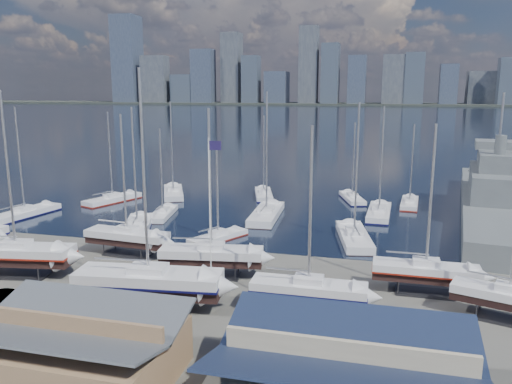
# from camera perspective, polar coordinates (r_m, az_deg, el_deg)

# --- Properties ---
(ground) EXTENTS (1400.00, 1400.00, 0.00)m
(ground) POSITION_cam_1_polar(r_m,az_deg,el_deg) (46.45, -8.72, -10.11)
(ground) COLOR #605E59
(ground) RESTS_ON ground
(water) EXTENTS (1400.00, 600.00, 0.40)m
(water) POSITION_cam_1_polar(r_m,az_deg,el_deg) (350.47, 11.56, 8.50)
(water) COLOR #172135
(water) RESTS_ON ground
(far_shore) EXTENTS (1400.00, 80.00, 2.20)m
(far_shore) POSITION_cam_1_polar(r_m,az_deg,el_deg) (610.08, 12.84, 9.76)
(far_shore) COLOR #2D332D
(far_shore) RESTS_ON ground
(skyline) EXTENTS (639.14, 43.80, 107.69)m
(skyline) POSITION_cam_1_polar(r_m,az_deg,el_deg) (604.31, 12.22, 13.38)
(skyline) COLOR #475166
(skyline) RESTS_ON far_shore
(shed_grey) EXTENTS (12.60, 8.40, 4.17)m
(shed_grey) POSITION_cam_1_polar(r_m,az_deg,el_deg) (32.81, -20.19, -16.20)
(shed_grey) COLOR #8C6B4C
(shed_grey) RESTS_ON ground
(shed_blue) EXTENTS (13.65, 9.45, 4.71)m
(shed_blue) POSITION_cam_1_polar(r_m,az_deg,el_deg) (27.81, 10.23, -20.36)
(shed_blue) COLOR #BFB293
(shed_blue) RESTS_ON ground
(sailboat_cradle_1) EXTENTS (10.96, 4.58, 17.09)m
(sailboat_cradle_1) POSITION_cam_1_polar(r_m,az_deg,el_deg) (51.76, -25.71, -6.38)
(sailboat_cradle_1) COLOR #2D2D33
(sailboat_cradle_1) RESTS_ON ground
(sailboat_cradle_2) EXTENTS (9.16, 3.28, 14.75)m
(sailboat_cradle_2) POSITION_cam_1_polar(r_m,az_deg,el_deg) (54.09, -14.53, -4.97)
(sailboat_cradle_2) COLOR #2D2D33
(sailboat_cradle_2) RESTS_ON ground
(sailboat_cradle_3) EXTENTS (11.99, 4.62, 18.67)m
(sailboat_cradle_3) POSITION_cam_1_polar(r_m,az_deg,el_deg) (40.93, -12.17, -9.97)
(sailboat_cradle_3) COLOR #2D2D33
(sailboat_cradle_3) RESTS_ON ground
(sailboat_cradle_4) EXTENTS (9.79, 4.07, 15.53)m
(sailboat_cradle_4) POSITION_cam_1_polar(r_m,az_deg,el_deg) (46.77, -5.13, -7.19)
(sailboat_cradle_4) COLOR #2D2D33
(sailboat_cradle_4) RESTS_ON ground
(sailboat_cradle_5) EXTENTS (8.97, 2.58, 14.58)m
(sailboat_cradle_5) POSITION_cam_1_polar(r_m,az_deg,el_deg) (39.21, 6.03, -11.08)
(sailboat_cradle_5) COLOR #2D2D33
(sailboat_cradle_5) RESTS_ON ground
(sailboat_cradle_6) EXTENTS (8.86, 2.52, 14.44)m
(sailboat_cradle_6) POSITION_cam_1_polar(r_m,az_deg,el_deg) (45.09, 18.82, -8.59)
(sailboat_cradle_6) COLOR #2D2D33
(sailboat_cradle_6) RESTS_ON ground
(sailboat_cradle_7) EXTENTS (8.36, 4.66, 13.37)m
(sailboat_cradle_7) POSITION_cam_1_polar(r_m,az_deg,el_deg) (42.28, 26.95, -10.68)
(sailboat_cradle_7) COLOR #2D2D33
(sailboat_cradle_7) RESTS_ON ground
(sailboat_moored_0) EXTENTS (4.66, 10.78, 15.60)m
(sailboat_moored_0) POSITION_cam_1_polar(r_m,az_deg,el_deg) (75.47, -24.90, -2.36)
(sailboat_moored_0) COLOR black
(sailboat_moored_0) RESTS_ON water
(sailboat_moored_1) EXTENTS (5.92, 10.04, 14.50)m
(sailboat_moored_1) POSITION_cam_1_polar(r_m,az_deg,el_deg) (80.45, -16.06, -0.92)
(sailboat_moored_1) COLOR black
(sailboat_moored_1) RESTS_ON water
(sailboat_moored_2) EXTENTS (7.14, 10.92, 16.08)m
(sailboat_moored_2) POSITION_cam_1_polar(r_m,az_deg,el_deg) (83.17, -9.42, -0.21)
(sailboat_moored_2) COLOR black
(sailboat_moored_2) RESTS_ON water
(sailboat_moored_3) EXTENTS (6.50, 10.95, 15.82)m
(sailboat_moored_3) POSITION_cam_1_polar(r_m,az_deg,el_deg) (63.48, -13.40, -4.06)
(sailboat_moored_3) COLOR black
(sailboat_moored_3) RESTS_ON water
(sailboat_moored_4) EXTENTS (3.80, 8.65, 12.64)m
(sailboat_moored_4) POSITION_cam_1_polar(r_m,az_deg,el_deg) (69.66, -10.59, -2.54)
(sailboat_moored_4) COLOR black
(sailboat_moored_4) RESTS_ON water
(sailboat_moored_5) EXTENTS (5.05, 9.56, 13.76)m
(sailboat_moored_5) POSITION_cam_1_polar(r_m,az_deg,el_deg) (81.08, 0.88, -0.37)
(sailboat_moored_5) COLOR black
(sailboat_moored_5) RESTS_ON water
(sailboat_moored_6) EXTENTS (5.69, 7.91, 11.70)m
(sailboat_moored_6) POSITION_cam_1_polar(r_m,az_deg,el_deg) (58.09, -4.35, -5.23)
(sailboat_moored_6) COLOR black
(sailboat_moored_6) RESTS_ON water
(sailboat_moored_7) EXTENTS (3.93, 11.89, 17.70)m
(sailboat_moored_7) POSITION_cam_1_polar(r_m,az_deg,el_deg) (67.73, 1.20, -2.75)
(sailboat_moored_7) COLOR black
(sailboat_moored_7) RESTS_ON water
(sailboat_moored_8) EXTENTS (4.84, 8.89, 12.80)m
(sailboat_moored_8) POSITION_cam_1_polar(r_m,az_deg,el_deg) (79.73, 10.93, -0.78)
(sailboat_moored_8) COLOR black
(sailboat_moored_8) RESTS_ON water
(sailboat_moored_9) EXTENTS (5.13, 11.32, 16.51)m
(sailboat_moored_9) POSITION_cam_1_polar(r_m,az_deg,el_deg) (58.63, 11.13, -5.24)
(sailboat_moored_9) COLOR black
(sailboat_moored_9) RESTS_ON water
(sailboat_moored_10) EXTENTS (3.39, 10.62, 15.70)m
(sailboat_moored_10) POSITION_cam_1_polar(r_m,az_deg,el_deg) (70.88, 13.87, -2.45)
(sailboat_moored_10) COLOR black
(sailboat_moored_10) RESTS_ON water
(sailboat_moored_11) EXTENTS (3.09, 8.71, 12.77)m
(sailboat_moored_11) POSITION_cam_1_polar(r_m,az_deg,el_deg) (78.33, 17.13, -1.31)
(sailboat_moored_11) COLOR black
(sailboat_moored_11) RESTS_ON water
(naval_ship_east) EXTENTS (14.79, 51.06, 18.54)m
(naval_ship_east) POSITION_cam_1_polar(r_m,az_deg,el_deg) (77.05, 25.49, -1.10)
(naval_ship_east) COLOR #585E62
(naval_ship_east) RESTS_ON water
(car_b) EXTENTS (4.45, 1.73, 1.44)m
(car_b) POSITION_cam_1_polar(r_m,az_deg,el_deg) (44.81, -26.43, -11.07)
(car_b) COLOR gray
(car_b) RESTS_ON ground
(car_c) EXTENTS (4.64, 6.16, 1.56)m
(car_c) POSITION_cam_1_polar(r_m,az_deg,el_deg) (38.55, -17.48, -13.97)
(car_c) COLOR gray
(car_c) RESTS_ON ground
(car_d) EXTENTS (2.43, 5.57, 1.59)m
(car_d) POSITION_cam_1_polar(r_m,az_deg,el_deg) (34.10, -1.69, -16.90)
(car_d) COLOR gray
(car_d) RESTS_ON ground
(flagpole) EXTENTS (1.16, 0.12, 13.18)m
(flagpole) POSITION_cam_1_polar(r_m,az_deg,el_deg) (42.89, -5.19, -1.12)
(flagpole) COLOR white
(flagpole) RESTS_ON ground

